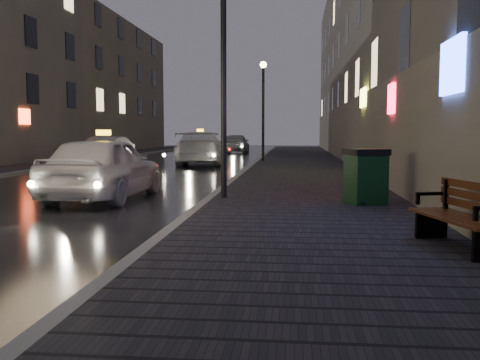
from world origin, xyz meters
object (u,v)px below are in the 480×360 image
object	(u,v)px
lamp_far	(263,98)
taxi_near	(104,167)
taxi_mid	(200,148)
bench	(464,216)
car_left_mid	(105,151)
trash_bin	(365,176)
lamp_near	(224,57)
car_far	(236,143)

from	to	relation	value
lamp_far	taxi_near	bearing A→B (deg)	-101.48
taxi_mid	lamp_far	bearing A→B (deg)	-170.56
lamp_far	bench	world-z (taller)	lamp_far
taxi_near	car_left_mid	distance (m)	14.12
trash_bin	taxi_mid	size ratio (longest dim) A/B	0.20
bench	taxi_near	size ratio (longest dim) A/B	0.39
taxi_near	bench	bearing A→B (deg)	142.19
lamp_near	lamp_far	bearing A→B (deg)	90.00
lamp_far	taxi_near	distance (m)	16.04
bench	trash_bin	bearing A→B (deg)	85.09
lamp_near	trash_bin	size ratio (longest dim) A/B	4.37
trash_bin	taxi_mid	world-z (taller)	taxi_mid
lamp_near	taxi_near	bearing A→B (deg)	171.06
car_left_mid	lamp_far	bearing A→B (deg)	19.96
trash_bin	taxi_near	bearing A→B (deg)	149.63
lamp_near	taxi_mid	bearing A→B (deg)	102.16
lamp_near	trash_bin	distance (m)	4.31
lamp_far	bench	size ratio (longest dim) A/B	2.84
lamp_near	car_far	xyz separation A→B (m)	(-2.92, 29.44, -2.71)
trash_bin	taxi_mid	xyz separation A→B (m)	(-6.49, 15.85, 0.10)
lamp_far	trash_bin	xyz separation A→B (m)	(3.24, -16.80, -2.72)
taxi_near	car_left_mid	bearing A→B (deg)	-68.86
lamp_far	trash_bin	distance (m)	17.32
lamp_near	car_left_mid	xyz separation A→B (m)	(-7.97, 13.77, -2.75)
bench	taxi_near	xyz separation A→B (m)	(-7.13, 5.77, 0.22)
lamp_near	car_far	bearing A→B (deg)	95.66
lamp_far	car_left_mid	world-z (taller)	lamp_far
lamp_far	car_left_mid	bearing A→B (deg)	-164.37
car_far	lamp_far	bearing A→B (deg)	101.97
trash_bin	car_left_mid	bearing A→B (deg)	108.67
lamp_near	trash_bin	world-z (taller)	lamp_near
bench	trash_bin	distance (m)	4.53
taxi_near	taxi_mid	xyz separation A→B (m)	(-0.10, 14.56, 0.04)
car_left_mid	trash_bin	bearing A→B (deg)	-48.08
bench	taxi_mid	distance (m)	21.57
taxi_near	car_far	distance (m)	28.95
lamp_near	taxi_mid	xyz separation A→B (m)	(-3.24, 15.05, -2.63)
car_left_mid	taxi_mid	bearing A→B (deg)	19.50
lamp_near	taxi_mid	distance (m)	15.62
lamp_near	bench	xyz separation A→B (m)	(3.98, -5.27, -2.89)
bench	taxi_mid	xyz separation A→B (m)	(-7.22, 20.32, 0.26)
taxi_mid	car_far	xyz separation A→B (m)	(0.33, 14.39, -0.08)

